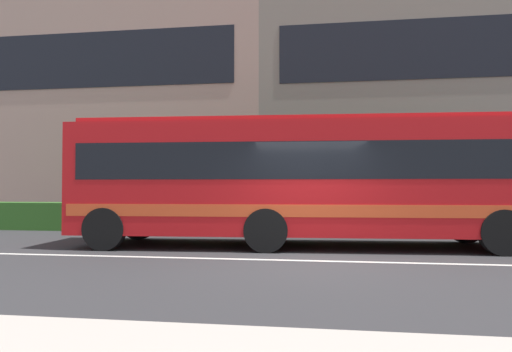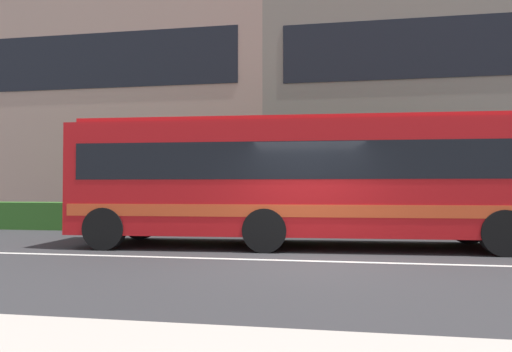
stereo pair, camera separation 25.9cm
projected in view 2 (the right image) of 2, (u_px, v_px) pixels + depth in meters
ground_plane at (307, 261)px, 9.53m from camera, size 160.00×160.00×0.00m
lane_centre_line at (307, 261)px, 9.53m from camera, size 60.00×0.16×0.01m
hedge_row_far at (218, 217)px, 15.95m from camera, size 18.73×1.10×0.95m
apartment_block_left at (59, 108)px, 27.59m from camera, size 25.72×11.79×12.13m
apartment_block_right at (496, 97)px, 23.55m from camera, size 21.57×11.79×11.91m
transit_bus at (296, 177)px, 11.92m from camera, size 11.07×3.18×3.14m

